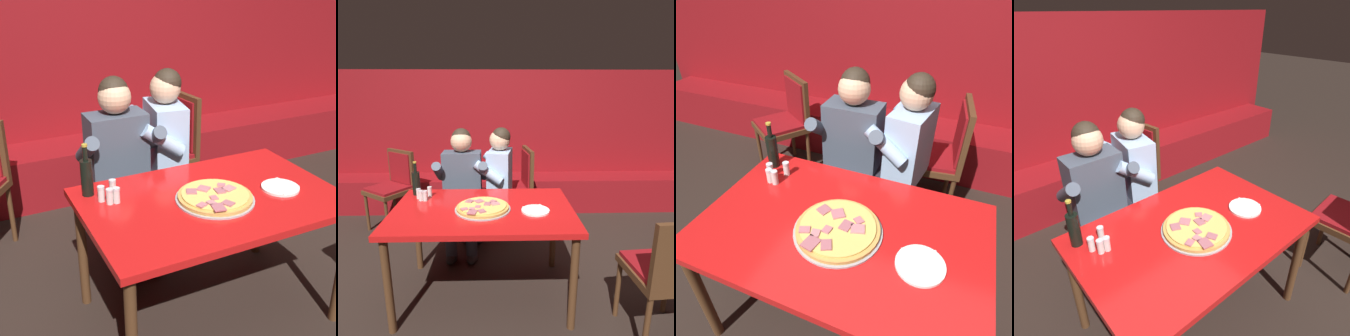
% 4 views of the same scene
% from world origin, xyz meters
% --- Properties ---
extents(ground_plane, '(24.00, 24.00, 0.00)m').
position_xyz_m(ground_plane, '(0.00, 0.00, 0.00)').
color(ground_plane, black).
extents(booth_wall_panel, '(6.80, 0.16, 1.90)m').
position_xyz_m(booth_wall_panel, '(0.00, 2.18, 0.95)').
color(booth_wall_panel, maroon).
rests_on(booth_wall_panel, ground_plane).
extents(booth_bench, '(6.46, 0.48, 0.46)m').
position_xyz_m(booth_bench, '(0.00, 1.86, 0.23)').
color(booth_bench, maroon).
rests_on(booth_bench, ground_plane).
extents(main_dining_table, '(1.38, 0.89, 0.76)m').
position_xyz_m(main_dining_table, '(0.00, 0.00, 0.69)').
color(main_dining_table, '#4C2D19').
rests_on(main_dining_table, ground_plane).
extents(pizza, '(0.42, 0.42, 0.05)m').
position_xyz_m(pizza, '(0.00, -0.03, 0.78)').
color(pizza, '#9E9EA3').
rests_on(pizza, main_dining_table).
extents(plate_white_paper, '(0.21, 0.21, 0.02)m').
position_xyz_m(plate_white_paper, '(0.39, -0.08, 0.77)').
color(plate_white_paper, white).
rests_on(plate_white_paper, main_dining_table).
extents(beer_bottle, '(0.07, 0.07, 0.29)m').
position_xyz_m(beer_bottle, '(-0.59, 0.32, 0.87)').
color(beer_bottle, black).
rests_on(beer_bottle, main_dining_table).
extents(shaker_parmesan, '(0.04, 0.04, 0.09)m').
position_xyz_m(shaker_parmesan, '(-0.54, 0.22, 0.80)').
color(shaker_parmesan, silver).
rests_on(shaker_parmesan, main_dining_table).
extents(shaker_oregano, '(0.04, 0.04, 0.09)m').
position_xyz_m(shaker_oregano, '(-0.46, 0.26, 0.80)').
color(shaker_oregano, silver).
rests_on(shaker_oregano, main_dining_table).
extents(shaker_red_pepper_flakes, '(0.04, 0.04, 0.09)m').
position_xyz_m(shaker_red_pepper_flakes, '(-0.51, 0.17, 0.80)').
color(shaker_red_pepper_flakes, silver).
rests_on(shaker_red_pepper_flakes, main_dining_table).
extents(shaker_black_pepper, '(0.04, 0.04, 0.09)m').
position_xyz_m(shaker_black_pepper, '(-0.48, 0.16, 0.80)').
color(shaker_black_pepper, silver).
rests_on(shaker_black_pepper, main_dining_table).
extents(diner_seated_blue_shirt, '(0.53, 0.53, 1.27)m').
position_xyz_m(diner_seated_blue_shirt, '(-0.25, 0.71, 0.71)').
color(diner_seated_blue_shirt, black).
rests_on(diner_seated_blue_shirt, ground_plane).
extents(dining_chair_far_right, '(0.61, 0.61, 0.94)m').
position_xyz_m(dining_chair_far_right, '(-1.13, 1.30, 0.56)').
color(dining_chair_far_right, '#4C2D19').
rests_on(dining_chair_far_right, ground_plane).
extents(dining_chair_near_right, '(0.47, 0.47, 0.93)m').
position_xyz_m(dining_chair_near_right, '(1.20, -0.52, 0.56)').
color(dining_chair_near_right, '#4C2D19').
rests_on(dining_chair_near_right, ground_plane).
extents(dining_chair_far_left, '(0.49, 0.49, 0.98)m').
position_xyz_m(dining_chair_far_left, '(0.34, 1.22, 0.58)').
color(dining_chair_far_left, '#4C2D19').
rests_on(dining_chair_far_left, ground_plane).
extents(diner_standing_companion, '(0.58, 0.57, 1.27)m').
position_xyz_m(diner_standing_companion, '(0.05, 0.87, 0.71)').
color(diner_standing_companion, black).
rests_on(diner_standing_companion, ground_plane).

